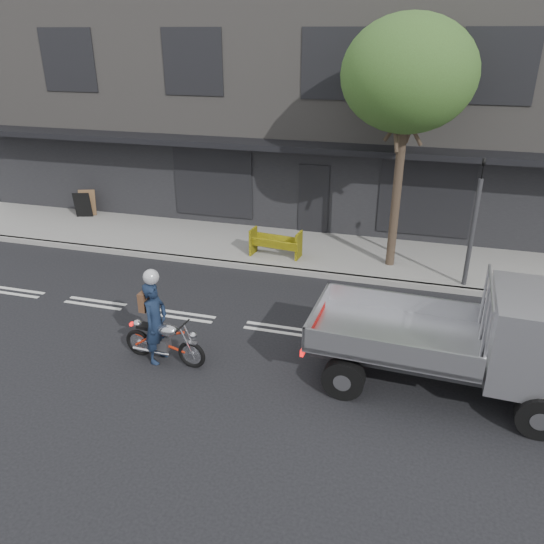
{
  "coord_description": "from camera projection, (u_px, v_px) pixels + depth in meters",
  "views": [
    {
      "loc": [
        2.7,
        -10.23,
        6.26
      ],
      "look_at": [
        -0.3,
        0.5,
        1.2
      ],
      "focal_mm": 35.0,
      "sensor_mm": 36.0,
      "label": 1
    }
  ],
  "objects": [
    {
      "name": "street_tree",
      "position": [
        408.0,
        75.0,
        13.18
      ],
      "size": [
        3.4,
        3.4,
        6.74
      ],
      "color": "#382B21",
      "rests_on": "ground"
    },
    {
      "name": "construction_barrier",
      "position": [
        274.0,
        245.0,
        15.49
      ],
      "size": [
        1.56,
        0.78,
        0.84
      ],
      "primitive_type": null,
      "rotation": [
        0.0,
        0.0,
        -0.12
      ],
      "color": "yellow",
      "rests_on": "sidewalk"
    },
    {
      "name": "flatbed_ute",
      "position": [
        513.0,
        338.0,
        9.39
      ],
      "size": [
        5.03,
        2.27,
        2.29
      ],
      "rotation": [
        0.0,
        0.0,
        -0.05
      ],
      "color": "black",
      "rests_on": "ground"
    },
    {
      "name": "sandwich_board",
      "position": [
        83.0,
        205.0,
        18.95
      ],
      "size": [
        0.68,
        0.55,
        0.93
      ],
      "primitive_type": null,
      "rotation": [
        0.0,
        0.0,
        0.31
      ],
      "color": "black",
      "rests_on": "sidewalk"
    },
    {
      "name": "sidewalk",
      "position": [
        318.0,
        252.0,
        16.31
      ],
      "size": [
        32.0,
        3.2,
        0.15
      ],
      "primitive_type": "cube",
      "color": "gray",
      "rests_on": "ground"
    },
    {
      "name": "ground",
      "position": [
        279.0,
        330.0,
        12.22
      ],
      "size": [
        80.0,
        80.0,
        0.0
      ],
      "primitive_type": "plane",
      "color": "black",
      "rests_on": "ground"
    },
    {
      "name": "traffic_light_pole",
      "position": [
        473.0,
        231.0,
        13.44
      ],
      "size": [
        0.12,
        0.12,
        3.5
      ],
      "color": "#2D2D30",
      "rests_on": "ground"
    },
    {
      "name": "rider",
      "position": [
        156.0,
        323.0,
        10.75
      ],
      "size": [
        0.48,
        0.68,
        1.76
      ],
      "primitive_type": "imported",
      "rotation": [
        0.0,
        0.0,
        1.48
      ],
      "color": "#142138",
      "rests_on": "ground"
    },
    {
      "name": "kerb",
      "position": [
        307.0,
        273.0,
        14.91
      ],
      "size": [
        32.0,
        0.2,
        0.15
      ],
      "primitive_type": "cube",
      "color": "gray",
      "rests_on": "ground"
    },
    {
      "name": "motorcycle",
      "position": [
        164.0,
        340.0,
        10.87
      ],
      "size": [
        1.87,
        0.54,
        0.96
      ],
      "rotation": [
        0.0,
        0.0,
        -0.1
      ],
      "color": "black",
      "rests_on": "ground"
    },
    {
      "name": "building_main",
      "position": [
        354.0,
        96.0,
        20.47
      ],
      "size": [
        26.0,
        10.0,
        8.0
      ],
      "primitive_type": "cube",
      "color": "slate",
      "rests_on": "ground"
    }
  ]
}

